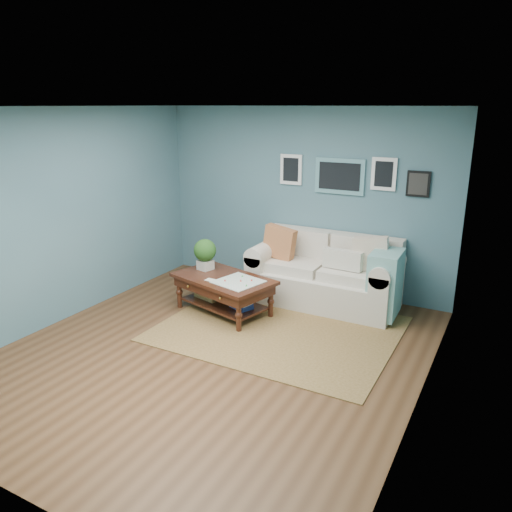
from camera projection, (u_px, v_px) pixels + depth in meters
The scene contains 4 objects.
room_shell at pixel (214, 237), 5.34m from camera, with size 5.00×5.02×2.70m.
area_rug at pixel (279, 329), 6.30m from camera, with size 2.85×2.28×0.01m, color brown.
loveseat at pixel (331, 274), 6.98m from camera, with size 2.10×0.95×1.08m.
coffee_table at pixel (220, 282), 6.75m from camera, with size 1.49×1.09×0.94m.
Camera 1 is at (2.86, -4.28, 2.72)m, focal length 35.00 mm.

